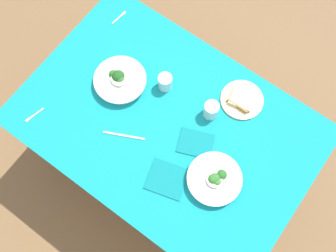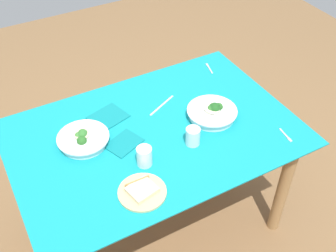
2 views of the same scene
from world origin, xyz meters
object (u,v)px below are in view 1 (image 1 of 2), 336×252
at_px(broccoli_bowl_far, 120,80).
at_px(water_glass_center, 165,82).
at_px(fork_by_near_bowl, 120,17).
at_px(bread_side_plate, 242,100).
at_px(broccoli_bowl_near, 215,179).
at_px(table_knife_left, 124,136).
at_px(napkin_folded_upper, 196,143).
at_px(fork_by_far_bowl, 34,115).
at_px(water_glass_side, 211,110).
at_px(napkin_folded_lower, 167,179).

bearing_deg(broccoli_bowl_far, water_glass_center, 31.84).
xyz_separation_m(broccoli_bowl_far, fork_by_near_bowl, (-0.25, 0.31, -0.03)).
bearing_deg(bread_side_plate, broccoli_bowl_near, -74.65).
xyz_separation_m(water_glass_center, table_knife_left, (-0.01, -0.33, -0.04)).
bearing_deg(napkin_folded_upper, broccoli_bowl_far, 175.80).
xyz_separation_m(water_glass_center, fork_by_far_bowl, (-0.43, -0.51, -0.04)).
relative_size(water_glass_side, table_knife_left, 0.47).
bearing_deg(fork_by_near_bowl, bread_side_plate, -84.96).
height_order(fork_by_near_bowl, table_knife_left, same).
height_order(fork_by_far_bowl, table_knife_left, same).
relative_size(water_glass_center, fork_by_near_bowl, 0.89).
distance_m(bread_side_plate, water_glass_center, 0.39).
relative_size(broccoli_bowl_far, water_glass_side, 2.71).
distance_m(water_glass_center, napkin_folded_upper, 0.34).
xyz_separation_m(broccoli_bowl_far, water_glass_side, (0.46, 0.13, 0.02)).
distance_m(broccoli_bowl_near, water_glass_side, 0.34).
distance_m(broccoli_bowl_far, water_glass_center, 0.23).
relative_size(bread_side_plate, fork_by_near_bowl, 2.08).
bearing_deg(napkin_folded_upper, fork_by_far_bowl, -153.98).
xyz_separation_m(water_glass_center, fork_by_near_bowl, (-0.44, 0.18, -0.04)).
xyz_separation_m(water_glass_side, napkin_folded_upper, (0.03, -0.17, -0.05)).
bearing_deg(napkin_folded_lower, fork_by_far_bowl, -169.81).
height_order(bread_side_plate, napkin_folded_lower, bread_side_plate).
distance_m(fork_by_far_bowl, fork_by_near_bowl, 0.70).
height_order(broccoli_bowl_near, water_glass_side, water_glass_side).
height_order(broccoli_bowl_far, fork_by_near_bowl, broccoli_bowl_far).
height_order(broccoli_bowl_near, table_knife_left, broccoli_bowl_near).
distance_m(water_glass_side, fork_by_far_bowl, 0.88).
distance_m(water_glass_side, napkin_folded_lower, 0.40).
xyz_separation_m(water_glass_center, napkin_folded_upper, (0.30, -0.16, -0.04)).
height_order(water_glass_center, table_knife_left, water_glass_center).
bearing_deg(napkin_folded_lower, broccoli_bowl_far, 151.49).
height_order(table_knife_left, napkin_folded_lower, napkin_folded_lower).
bearing_deg(broccoli_bowl_far, fork_by_far_bowl, -121.15).
bearing_deg(napkin_folded_lower, water_glass_center, 127.15).
relative_size(water_glass_side, napkin_folded_upper, 0.58).
height_order(broccoli_bowl_far, napkin_folded_lower, broccoli_bowl_far).
relative_size(broccoli_bowl_near, water_glass_center, 2.77).
distance_m(broccoli_bowl_far, fork_by_near_bowl, 0.39).
relative_size(broccoli_bowl_near, fork_by_near_bowl, 2.48).
height_order(bread_side_plate, napkin_folded_upper, bread_side_plate).
bearing_deg(table_knife_left, broccoli_bowl_near, -16.84).
distance_m(table_knife_left, napkin_folded_lower, 0.30).
distance_m(broccoli_bowl_near, bread_side_plate, 0.44).
xyz_separation_m(bread_side_plate, water_glass_center, (-0.36, -0.16, 0.03)).
height_order(water_glass_center, fork_by_far_bowl, water_glass_center).
bearing_deg(napkin_folded_upper, napkin_folded_lower, -92.26).
xyz_separation_m(table_knife_left, napkin_folded_upper, (0.31, 0.18, 0.00)).
bearing_deg(napkin_folded_lower, fork_by_near_bowl, 142.18).
bearing_deg(napkin_folded_upper, table_knife_left, -150.02).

